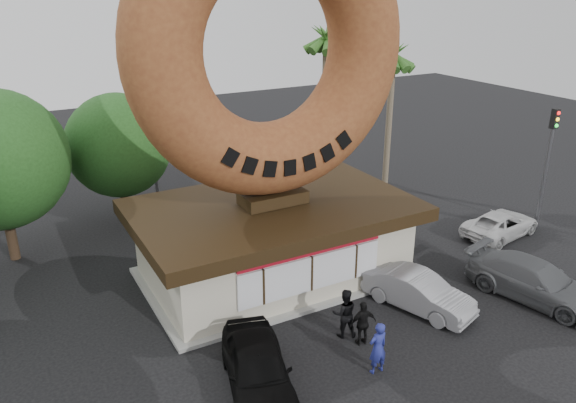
{
  "coord_description": "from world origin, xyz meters",
  "views": [
    {
      "loc": [
        -9.64,
        -12.74,
        11.7
      ],
      "look_at": [
        -0.4,
        4.0,
        4.14
      ],
      "focal_mm": 35.0,
      "sensor_mm": 36.0,
      "label": 1
    }
  ],
  "objects_px": {
    "car_grey": "(534,281)",
    "car_black": "(258,368)",
    "giant_donut": "(271,49)",
    "person_right": "(363,323)",
    "traffic_signal": "(549,154)",
    "person_center": "(345,313)",
    "car_silver": "(418,292)",
    "car_white": "(501,224)",
    "person_left": "(378,348)",
    "street_lamp": "(154,127)",
    "donut_shop": "(273,238)"
  },
  "relations": [
    {
      "from": "person_right",
      "to": "traffic_signal",
      "type": "bearing_deg",
      "value": -156.06
    },
    {
      "from": "street_lamp",
      "to": "person_center",
      "type": "bearing_deg",
      "value": -82.4
    },
    {
      "from": "person_left",
      "to": "car_black",
      "type": "relative_size",
      "value": 0.39
    },
    {
      "from": "giant_donut",
      "to": "person_left",
      "type": "distance_m",
      "value": 11.1
    },
    {
      "from": "street_lamp",
      "to": "car_black",
      "type": "relative_size",
      "value": 1.71
    },
    {
      "from": "car_silver",
      "to": "street_lamp",
      "type": "bearing_deg",
      "value": 91.89
    },
    {
      "from": "car_grey",
      "to": "car_black",
      "type": "bearing_deg",
      "value": 164.17
    },
    {
      "from": "car_white",
      "to": "traffic_signal",
      "type": "bearing_deg",
      "value": -103.37
    },
    {
      "from": "traffic_signal",
      "to": "person_right",
      "type": "relative_size",
      "value": 3.68
    },
    {
      "from": "donut_shop",
      "to": "car_white",
      "type": "distance_m",
      "value": 11.75
    },
    {
      "from": "traffic_signal",
      "to": "giant_donut",
      "type": "bearing_deg",
      "value": 171.83
    },
    {
      "from": "person_left",
      "to": "car_black",
      "type": "xyz_separation_m",
      "value": [
        -3.69,
        1.07,
        -0.11
      ]
    },
    {
      "from": "car_silver",
      "to": "car_white",
      "type": "distance_m",
      "value": 8.52
    },
    {
      "from": "street_lamp",
      "to": "car_silver",
      "type": "bearing_deg",
      "value": -69.85
    },
    {
      "from": "person_right",
      "to": "person_left",
      "type": "bearing_deg",
      "value": 80.09
    },
    {
      "from": "street_lamp",
      "to": "car_grey",
      "type": "relative_size",
      "value": 1.51
    },
    {
      "from": "person_left",
      "to": "giant_donut",
      "type": "bearing_deg",
      "value": -90.91
    },
    {
      "from": "giant_donut",
      "to": "car_grey",
      "type": "relative_size",
      "value": 2.1
    },
    {
      "from": "car_black",
      "to": "car_grey",
      "type": "height_order",
      "value": "car_black"
    },
    {
      "from": "traffic_signal",
      "to": "car_white",
      "type": "relative_size",
      "value": 1.39
    },
    {
      "from": "person_center",
      "to": "car_grey",
      "type": "xyz_separation_m",
      "value": [
        7.93,
        -1.5,
        -0.14
      ]
    },
    {
      "from": "traffic_signal",
      "to": "person_right",
      "type": "xyz_separation_m",
      "value": [
        -13.56,
        -3.76,
        -3.04
      ]
    },
    {
      "from": "street_lamp",
      "to": "car_silver",
      "type": "distance_m",
      "value": 16.35
    },
    {
      "from": "street_lamp",
      "to": "person_left",
      "type": "xyz_separation_m",
      "value": [
        1.82,
        -17.2,
        -3.58
      ]
    },
    {
      "from": "person_left",
      "to": "person_right",
      "type": "height_order",
      "value": "person_left"
    },
    {
      "from": "person_left",
      "to": "person_right",
      "type": "distance_m",
      "value": 1.52
    },
    {
      "from": "person_right",
      "to": "car_grey",
      "type": "xyz_separation_m",
      "value": [
        7.64,
        -0.8,
        -0.06
      ]
    },
    {
      "from": "car_grey",
      "to": "street_lamp",
      "type": "bearing_deg",
      "value": 107.21
    },
    {
      "from": "person_left",
      "to": "car_grey",
      "type": "distance_m",
      "value": 8.15
    },
    {
      "from": "car_white",
      "to": "giant_donut",
      "type": "bearing_deg",
      "value": 71.72
    },
    {
      "from": "traffic_signal",
      "to": "car_silver",
      "type": "distance_m",
      "value": 11.23
    },
    {
      "from": "traffic_signal",
      "to": "person_center",
      "type": "bearing_deg",
      "value": -167.56
    },
    {
      "from": "person_center",
      "to": "car_grey",
      "type": "bearing_deg",
      "value": -167.39
    },
    {
      "from": "person_left",
      "to": "person_center",
      "type": "bearing_deg",
      "value": -95.72
    },
    {
      "from": "person_center",
      "to": "person_right",
      "type": "bearing_deg",
      "value": 135.5
    },
    {
      "from": "person_left",
      "to": "person_right",
      "type": "relative_size",
      "value": 1.1
    },
    {
      "from": "giant_donut",
      "to": "traffic_signal",
      "type": "relative_size",
      "value": 1.83
    },
    {
      "from": "giant_donut",
      "to": "person_center",
      "type": "xyz_separation_m",
      "value": [
        0.15,
        -5.06,
        -8.44
      ]
    },
    {
      "from": "donut_shop",
      "to": "person_left",
      "type": "relative_size",
      "value": 6.19
    },
    {
      "from": "giant_donut",
      "to": "traffic_signal",
      "type": "bearing_deg",
      "value": -8.17
    },
    {
      "from": "person_center",
      "to": "car_silver",
      "type": "distance_m",
      "value": 3.48
    },
    {
      "from": "giant_donut",
      "to": "street_lamp",
      "type": "distance_m",
      "value": 11.28
    },
    {
      "from": "street_lamp",
      "to": "person_center",
      "type": "distance_m",
      "value": 15.61
    },
    {
      "from": "giant_donut",
      "to": "person_right",
      "type": "height_order",
      "value": "giant_donut"
    },
    {
      "from": "person_left",
      "to": "car_silver",
      "type": "bearing_deg",
      "value": -148.84
    },
    {
      "from": "street_lamp",
      "to": "car_silver",
      "type": "relative_size",
      "value": 1.86
    },
    {
      "from": "car_silver",
      "to": "car_white",
      "type": "bearing_deg",
      "value": 3.1
    },
    {
      "from": "traffic_signal",
      "to": "car_black",
      "type": "relative_size",
      "value": 1.3
    },
    {
      "from": "giant_donut",
      "to": "person_left",
      "type": "bearing_deg",
      "value": -90.3
    },
    {
      "from": "donut_shop",
      "to": "person_left",
      "type": "bearing_deg",
      "value": -90.3
    }
  ]
}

